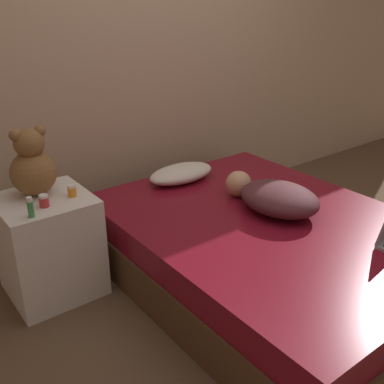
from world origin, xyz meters
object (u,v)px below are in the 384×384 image
object	(u,v)px
bottle_red	(44,201)
teddy_bear	(32,166)
person_lying	(274,197)
bottle_green	(30,207)
bottle_orange	(72,191)
pillow	(181,173)

from	to	relation	value
bottle_red	teddy_bear	bearing A→B (deg)	82.56
person_lying	bottle_green	world-z (taller)	bottle_green
person_lying	bottle_red	bearing A→B (deg)	150.85
bottle_orange	bottle_green	distance (m)	0.29
teddy_bear	bottle_green	size ratio (longest dim) A/B	3.55
bottle_orange	bottle_red	world-z (taller)	same
person_lying	bottle_orange	bearing A→B (deg)	145.95
teddy_bear	bottle_orange	distance (m)	0.25
pillow	bottle_red	bearing A→B (deg)	-169.41
person_lying	teddy_bear	size ratio (longest dim) A/B	1.75
teddy_bear	bottle_green	xyz separation A→B (m)	(-0.12, -0.27, -0.11)
person_lying	teddy_bear	bearing A→B (deg)	143.10
teddy_bear	person_lying	bearing A→B (deg)	-30.98
bottle_orange	bottle_red	size ratio (longest dim) A/B	1.01
bottle_orange	person_lying	bearing A→B (deg)	-28.13
pillow	bottle_red	size ratio (longest dim) A/B	7.39
person_lying	bottle_orange	distance (m)	1.17
pillow	teddy_bear	world-z (taller)	teddy_bear
bottle_orange	pillow	bearing A→B (deg)	10.35
bottle_orange	bottle_red	xyz separation A→B (m)	(-0.17, -0.04, -0.00)
pillow	bottle_orange	xyz separation A→B (m)	(-0.85, -0.16, 0.15)
pillow	bottle_green	bearing A→B (deg)	-166.38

